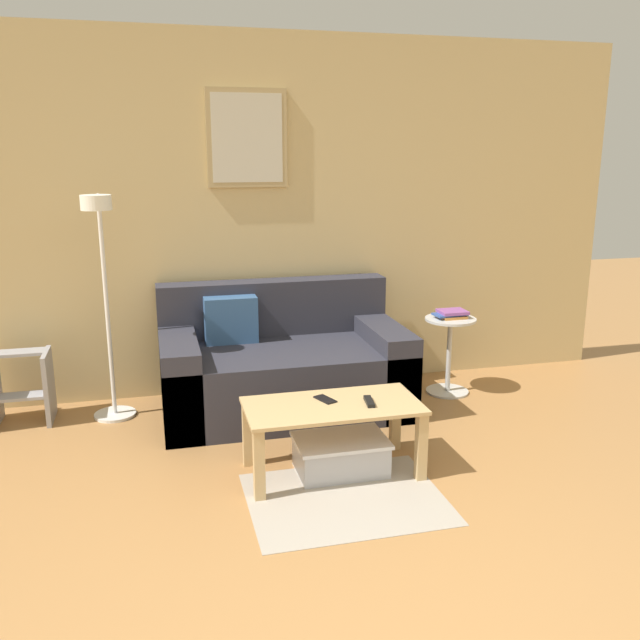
{
  "coord_description": "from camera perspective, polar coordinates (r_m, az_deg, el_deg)",
  "views": [
    {
      "loc": [
        -0.74,
        -1.6,
        1.75
      ],
      "look_at": [
        0.13,
        1.88,
        0.85
      ],
      "focal_mm": 38.0,
      "sensor_mm": 36.0,
      "label": 1
    }
  ],
  "objects": [
    {
      "name": "remote_control",
      "position": [
        3.75,
        4.16,
        -6.86
      ],
      "size": [
        0.06,
        0.15,
        0.02
      ],
      "primitive_type": "cube",
      "rotation": [
        0.0,
        0.0,
        -0.14
      ],
      "color": "black",
      "rests_on": "coffee_table"
    },
    {
      "name": "coffee_table",
      "position": [
        3.76,
        1.07,
        -8.22
      ],
      "size": [
        0.96,
        0.48,
        0.4
      ],
      "color": "tan",
      "rests_on": "ground_plane"
    },
    {
      "name": "side_table",
      "position": [
        5.05,
        10.83,
        -2.34
      ],
      "size": [
        0.37,
        0.37,
        0.57
      ],
      "color": "silver",
      "rests_on": "ground_plane"
    },
    {
      "name": "floor_lamp",
      "position": [
        4.48,
        -17.75,
        2.91
      ],
      "size": [
        0.28,
        0.45,
        1.49
      ],
      "color": "white",
      "rests_on": "ground_plane"
    },
    {
      "name": "couch",
      "position": [
        4.69,
        -3.23,
        -3.98
      ],
      "size": [
        1.64,
        0.93,
        0.85
      ],
      "color": "#2D2D38",
      "rests_on": "ground_plane"
    },
    {
      "name": "area_rug",
      "position": [
        3.62,
        2.18,
        -14.77
      ],
      "size": [
        1.0,
        0.79,
        0.01
      ],
      "primitive_type": "cube",
      "color": "#A39989",
      "rests_on": "ground_plane"
    },
    {
      "name": "wall_back",
      "position": [
        4.95,
        -5.53,
        8.61
      ],
      "size": [
        5.6,
        0.09,
        2.55
      ],
      "color": "tan",
      "rests_on": "ground_plane"
    },
    {
      "name": "book_stack",
      "position": [
        5.0,
        11.04,
        0.51
      ],
      "size": [
        0.25,
        0.17,
        0.05
      ],
      "color": "#D18438",
      "rests_on": "side_table"
    },
    {
      "name": "cell_phone",
      "position": [
        3.78,
        0.44,
        -6.69
      ],
      "size": [
        0.11,
        0.15,
        0.01
      ],
      "primitive_type": "cube",
      "rotation": [
        0.0,
        0.0,
        0.38
      ],
      "color": "black",
      "rests_on": "coffee_table"
    },
    {
      "name": "step_stool",
      "position": [
        4.87,
        -23.84,
        -5.09
      ],
      "size": [
        0.37,
        0.32,
        0.47
      ],
      "color": "#99999E",
      "rests_on": "ground_plane"
    },
    {
      "name": "storage_bin",
      "position": [
        3.85,
        1.75,
        -11.27
      ],
      "size": [
        0.51,
        0.35,
        0.2
      ],
      "color": "#B2B2B7",
      "rests_on": "ground_plane"
    }
  ]
}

